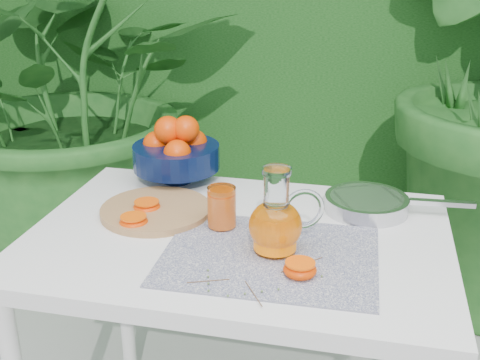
% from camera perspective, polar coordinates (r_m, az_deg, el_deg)
% --- Properties ---
extents(potted_plant_left, '(2.13, 2.13, 1.67)m').
position_cam_1_polar(potted_plant_left, '(2.68, -15.14, 8.72)').
color(potted_plant_left, '#1E561D').
rests_on(potted_plant_left, ground).
extents(white_table, '(1.00, 0.70, 0.75)m').
position_cam_1_polar(white_table, '(1.48, -0.17, -7.90)').
color(white_table, white).
rests_on(white_table, ground).
extents(placemat, '(0.48, 0.38, 0.00)m').
position_cam_1_polar(placemat, '(1.35, 2.85, -7.14)').
color(placemat, '#0C1343').
rests_on(placemat, white_table).
extents(cutting_board, '(0.30, 0.30, 0.02)m').
position_cam_1_polar(cutting_board, '(1.56, -7.98, -2.86)').
color(cutting_board, '#A17649').
rests_on(cutting_board, white_table).
extents(fruit_bowl, '(0.32, 0.32, 0.20)m').
position_cam_1_polar(fruit_bowl, '(1.74, -6.07, 2.75)').
color(fruit_bowl, black).
rests_on(fruit_bowl, white_table).
extents(juice_pitcher, '(0.18, 0.15, 0.20)m').
position_cam_1_polar(juice_pitcher, '(1.33, 3.49, -4.08)').
color(juice_pitcher, white).
rests_on(juice_pitcher, white_table).
extents(juice_tumbler, '(0.09, 0.09, 0.10)m').
position_cam_1_polar(juice_tumbler, '(1.45, -1.74, -2.68)').
color(juice_tumbler, white).
rests_on(juice_tumbler, white_table).
extents(saute_pan, '(0.38, 0.23, 0.04)m').
position_cam_1_polar(saute_pan, '(1.59, 12.02, -2.14)').
color(saute_pan, '#BABBBF').
rests_on(saute_pan, white_table).
extents(orange_halves, '(0.51, 0.31, 0.03)m').
position_cam_1_polar(orange_halves, '(1.43, -5.01, -4.79)').
color(orange_halves, '#F52B02').
rests_on(orange_halves, white_table).
extents(thyme_sprigs, '(0.27, 0.22, 0.01)m').
position_cam_1_polar(thyme_sprigs, '(1.25, 1.66, -9.30)').
color(thyme_sprigs, brown).
rests_on(thyme_sprigs, white_table).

